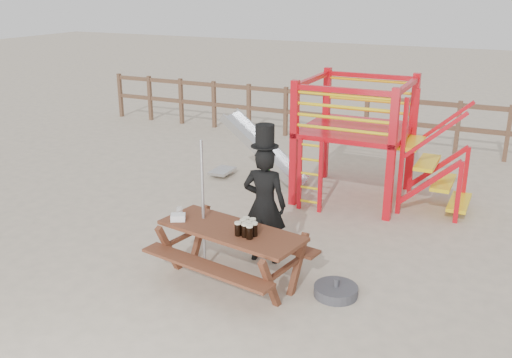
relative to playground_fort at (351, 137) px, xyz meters
name	(u,v)px	position (x,y,z in m)	size (l,w,h in m)	color
ground	(253,286)	(-0.12, -3.58, -1.07)	(60.00, 60.00, 0.00)	#C5B499
back_fence	(388,116)	(-0.12, 3.42, -0.34)	(15.09, 0.09, 1.20)	brown
playground_fort	(351,137)	(0.00, 0.00, 0.00)	(4.71, 1.84, 2.10)	red
picnic_table	(231,248)	(-0.42, -3.58, -0.62)	(2.02, 1.56, 0.71)	brown
man_with_hat	(265,202)	(-0.29, -2.87, -0.23)	(0.63, 0.46, 1.88)	black
metal_pole	(203,206)	(-0.90, -3.43, -0.20)	(0.04, 0.04, 1.74)	#B2B2B7
parasol_base	(336,291)	(0.88, -3.36, -1.01)	(0.53, 0.53, 0.22)	#3C3C42
paper_bag	(178,217)	(-1.15, -3.63, -0.32)	(0.18, 0.14, 0.08)	white
stout_pints	(247,228)	(-0.17, -3.64, -0.28)	(0.26, 0.28, 0.17)	black
empty_glasses	(179,213)	(-1.17, -3.56, -0.29)	(0.08, 0.08, 0.15)	silver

